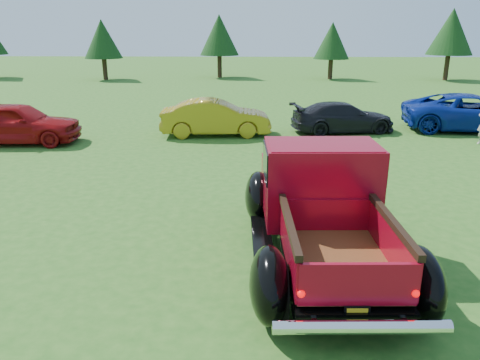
% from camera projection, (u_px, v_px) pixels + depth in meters
% --- Properties ---
extents(ground, '(120.00, 120.00, 0.00)m').
position_uv_depth(ground, '(252.00, 234.00, 9.49)').
color(ground, '#275919').
rests_on(ground, ground).
extents(tree_west, '(2.94, 2.94, 4.60)m').
position_uv_depth(tree_west, '(102.00, 39.00, 36.46)').
color(tree_west, '#332114').
rests_on(tree_west, ground).
extents(tree_mid_left, '(3.20, 3.20, 5.00)m').
position_uv_depth(tree_mid_left, '(219.00, 35.00, 37.98)').
color(tree_mid_left, '#332114').
rests_on(tree_mid_left, ground).
extents(tree_mid_right, '(2.82, 2.82, 4.40)m').
position_uv_depth(tree_mid_right, '(332.00, 41.00, 36.87)').
color(tree_mid_right, '#332114').
rests_on(tree_mid_right, ground).
extents(tree_east, '(3.46, 3.46, 5.40)m').
position_uv_depth(tree_east, '(451.00, 32.00, 35.89)').
color(tree_east, '#332114').
rests_on(tree_east, ground).
extents(pickup_truck, '(2.80, 5.65, 2.06)m').
position_uv_depth(pickup_truck, '(319.00, 201.00, 8.51)').
color(pickup_truck, black).
rests_on(pickup_truck, ground).
extents(show_car_red, '(4.47, 2.00, 1.49)m').
position_uv_depth(show_car_red, '(17.00, 123.00, 16.68)').
color(show_car_red, maroon).
rests_on(show_car_red, ground).
extents(show_car_yellow, '(4.28, 1.78, 1.38)m').
position_uv_depth(show_car_yellow, '(216.00, 118.00, 17.96)').
color(show_car_yellow, '#A68516').
rests_on(show_car_yellow, ground).
extents(show_car_grey, '(4.32, 2.42, 1.18)m').
position_uv_depth(show_car_grey, '(343.00, 117.00, 18.55)').
color(show_car_grey, black).
rests_on(show_car_grey, ground).
extents(show_car_blue, '(5.49, 2.95, 1.47)m').
position_uv_depth(show_car_blue, '(471.00, 112.00, 18.78)').
color(show_car_blue, navy).
rests_on(show_car_blue, ground).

